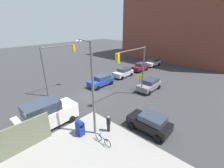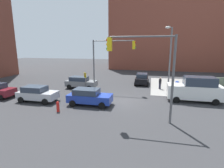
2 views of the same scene
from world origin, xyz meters
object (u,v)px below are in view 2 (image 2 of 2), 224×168
Objects in this scene: street_lamp_corner at (170,55)px; van_white_delivery at (195,89)px; traffic_signal_nw_corner at (109,55)px; bicycle_leaning_on_fence at (170,86)px; hatchback_black at (142,79)px; coupe_blue at (89,97)px; hatchback_silver at (37,94)px; pedestrian_crossing at (160,83)px; traffic_signal_se_corner at (147,62)px; mailbox_blue at (177,87)px; fire_hydrant at (58,106)px; sedan_gray at (81,82)px.

van_white_delivery is (2.46, -3.65, -3.42)m from street_lamp_corner.
traffic_signal_nw_corner is 3.71× the size of bicycle_leaning_on_fence.
street_lamp_corner is 2.09× the size of hatchback_black.
coupe_blue is 1.06× the size of hatchback_silver.
street_lamp_corner is at bearing -46.89° from hatchback_black.
hatchback_black is 4.47m from bicycle_leaning_on_fence.
hatchback_black is at bearing -150.37° from pedestrian_crossing.
traffic_signal_se_corner is (4.97, -9.00, -0.03)m from traffic_signal_nw_corner.
mailbox_blue is at bearing 36.78° from coupe_blue.
hatchback_silver is (-3.66, 2.26, 0.36)m from fire_hydrant.
van_white_delivery is at bearing 51.76° from traffic_signal_se_corner.
mailbox_blue is (8.57, 0.50, -3.87)m from traffic_signal_nw_corner.
sedan_gray is 2.40× the size of bicycle_leaning_on_fence.
street_lamp_corner is at bearing 42.18° from coupe_blue.
bicycle_leaning_on_fence is at bearing 32.67° from hatchback_silver.
sedan_gray is at bearing 118.91° from coupe_blue.
sedan_gray is (-3.56, 6.44, -0.00)m from coupe_blue.
hatchback_black is (-3.48, 3.72, -3.86)m from street_lamp_corner.
bicycle_leaning_on_fence is at bearing 73.92° from street_lamp_corner.
van_white_delivery reaches higher than pedestrian_crossing.
mailbox_blue is 0.26× the size of van_white_delivery.
bicycle_leaning_on_fence is at bearing 75.58° from traffic_signal_se_corner.
hatchback_black reaches higher than bicycle_leaning_on_fence.
hatchback_black is at bearing 67.56° from coupe_blue.
pedestrian_crossing is 0.91× the size of bicycle_leaning_on_fence.
street_lamp_corner is 1.91× the size of sedan_gray.
van_white_delivery is at bearing -15.21° from traffic_signal_nw_corner.
hatchback_silver is at bearing -108.32° from sedan_gray.
fire_hydrant is 0.54× the size of bicycle_leaning_on_fence.
traffic_signal_se_corner is at bearing -25.91° from coupe_blue.
mailbox_blue is at bearing 38.62° from pedestrian_crossing.
pedestrian_crossing is (-0.90, 1.05, -3.88)m from street_lamp_corner.
traffic_signal_nw_corner is 9.42m from mailbox_blue.
traffic_signal_se_corner is at bearing -110.80° from mailbox_blue.
hatchback_black and sedan_gray have the same top height.
fire_hydrant is 0.17× the size of van_white_delivery.
traffic_signal_se_corner is at bearing -104.42° from bicycle_leaning_on_fence.
bicycle_leaning_on_fence is (3.99, -1.97, -0.49)m from hatchback_black.
sedan_gray is at bearing 99.54° from fire_hydrant.
traffic_signal_se_corner is at bearing -104.13° from street_lamp_corner.
traffic_signal_nw_corner is 1.00× the size of traffic_signal_se_corner.
van_white_delivery is (1.36, -3.20, 0.52)m from mailbox_blue.
street_lamp_corner is 6.39m from hatchback_black.
sedan_gray is 10.85m from pedestrian_crossing.
coupe_blue is at bearing 154.09° from traffic_signal_se_corner.
traffic_signal_se_corner reaches higher than sedan_gray.
hatchback_black is 0.91× the size of sedan_gray.
traffic_signal_se_corner is 4.07× the size of pedestrian_crossing.
hatchback_silver is (-5.73, -0.12, -0.00)m from coupe_blue.
traffic_signal_nw_corner is 0.81× the size of street_lamp_corner.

